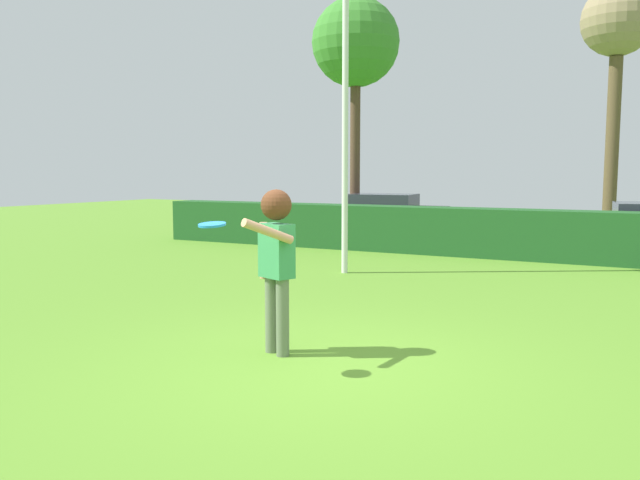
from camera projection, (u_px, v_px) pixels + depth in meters
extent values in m
plane|color=#5C912A|center=(316.00, 365.00, 6.47)|extent=(60.00, 60.00, 0.00)
cylinder|color=#667359|center=(283.00, 317.00, 6.77)|extent=(0.14, 0.14, 0.84)
cylinder|color=#667359|center=(272.00, 314.00, 6.92)|extent=(0.14, 0.14, 0.84)
cube|color=#399155|center=(277.00, 251.00, 6.77)|extent=(0.43, 0.34, 0.58)
cylinder|color=tan|center=(268.00, 231.00, 6.39)|extent=(0.31, 0.60, 0.30)
cylinder|color=tan|center=(264.00, 250.00, 6.95)|extent=(0.09, 0.09, 0.62)
sphere|color=tan|center=(276.00, 208.00, 6.72)|extent=(0.22, 0.22, 0.22)
sphere|color=#562F19|center=(276.00, 205.00, 6.72)|extent=(0.33, 0.33, 0.33)
cylinder|color=#268CE5|center=(212.00, 225.00, 5.99)|extent=(0.26, 0.27, 0.05)
cylinder|color=silver|center=(345.00, 111.00, 12.10)|extent=(0.12, 0.12, 6.27)
cube|color=#1F5222|center=(506.00, 233.00, 14.57)|extent=(18.91, 0.90, 1.13)
cube|color=black|center=(382.00, 214.00, 21.08)|extent=(4.35, 2.11, 0.55)
cube|color=#2D333D|center=(382.00, 200.00, 21.03)|extent=(2.35, 1.78, 0.40)
cylinder|color=black|center=(431.00, 222.00, 21.34)|extent=(0.61, 0.16, 0.60)
cylinder|color=black|center=(419.00, 226.00, 19.78)|extent=(0.61, 0.16, 0.60)
cylinder|color=black|center=(348.00, 220.00, 22.44)|extent=(0.61, 0.16, 0.60)
cylinder|color=black|center=(331.00, 223.00, 20.87)|extent=(0.61, 0.16, 0.60)
cylinder|color=black|center=(595.00, 238.00, 16.17)|extent=(0.61, 0.18, 0.60)
cylinder|color=black|center=(599.00, 245.00, 14.58)|extent=(0.61, 0.18, 0.60)
cylinder|color=brown|center=(355.00, 150.00, 21.86)|extent=(0.35, 0.35, 5.45)
sphere|color=#3B842D|center=(356.00, 42.00, 21.47)|extent=(2.98, 2.98, 2.98)
cylinder|color=brown|center=(612.00, 150.00, 17.79)|extent=(0.36, 0.36, 5.15)
sphere|color=#927D5B|center=(618.00, 20.00, 17.41)|extent=(1.98, 1.98, 1.98)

